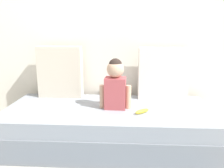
{
  "coord_description": "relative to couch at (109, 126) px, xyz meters",
  "views": [
    {
      "loc": [
        0.16,
        -2.21,
        1.19
      ],
      "look_at": [
        0.03,
        0.0,
        0.65
      ],
      "focal_mm": 36.41,
      "sensor_mm": 36.0,
      "label": 1
    }
  ],
  "objects": [
    {
      "name": "couch",
      "position": [
        0.0,
        0.0,
        0.0
      ],
      "size": [
        2.17,
        0.95,
        0.4
      ],
      "color": "gray",
      "rests_on": "ground"
    },
    {
      "name": "throw_pillow_right",
      "position": [
        0.6,
        0.38,
        0.5
      ],
      "size": [
        0.56,
        0.16,
        0.59
      ],
      "primitive_type": "cube",
      "color": "silver",
      "rests_on": "couch"
    },
    {
      "name": "ground_plane",
      "position": [
        0.0,
        0.0,
        -0.2
      ],
      "size": [
        12.0,
        12.0,
        0.0
      ],
      "primitive_type": "plane",
      "color": "#B2ADA3"
    },
    {
      "name": "back_wall",
      "position": [
        0.0,
        0.61,
        0.97
      ],
      "size": [
        5.37,
        0.1,
        2.34
      ],
      "primitive_type": "cube",
      "color": "silver",
      "rests_on": "ground"
    },
    {
      "name": "toddler",
      "position": [
        0.07,
        -0.01,
        0.46
      ],
      "size": [
        0.32,
        0.17,
        0.51
      ],
      "color": "#B24C51",
      "rests_on": "couch"
    },
    {
      "name": "banana",
      "position": [
        0.33,
        -0.14,
        0.22
      ],
      "size": [
        0.16,
        0.14,
        0.04
      ],
      "primitive_type": "ellipsoid",
      "rotation": [
        0.0,
        0.0,
        0.68
      ],
      "color": "yellow",
      "rests_on": "couch"
    },
    {
      "name": "throw_pillow_left",
      "position": [
        -0.6,
        0.38,
        0.5
      ],
      "size": [
        0.51,
        0.16,
        0.59
      ],
      "primitive_type": "cube",
      "color": "beige",
      "rests_on": "couch"
    }
  ]
}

